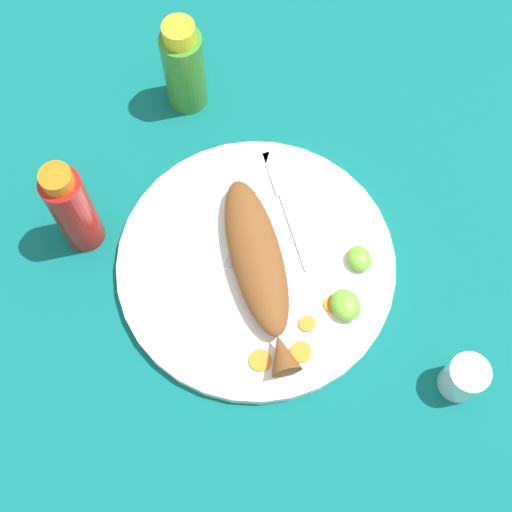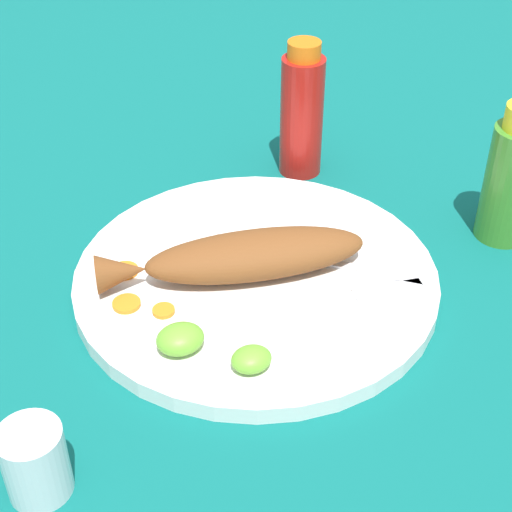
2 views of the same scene
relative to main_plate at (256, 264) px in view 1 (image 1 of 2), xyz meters
The scene contains 14 objects.
ground_plane 0.01m from the main_plate, ahead, with size 4.00×4.00×0.00m, color #0C605B.
main_plate is the anchor object (origin of this frame).
fried_fish 0.03m from the main_plate, 169.15° to the left, with size 0.27×0.11×0.04m.
fork_near 0.10m from the main_plate, 19.06° to the right, with size 0.15×0.13×0.00m.
fork_far 0.10m from the main_plate, 48.74° to the right, with size 0.18×0.04×0.00m.
carrot_slice_near 0.13m from the main_plate, 157.57° to the left, with size 0.03×0.03×0.00m, color orange.
carrot_slice_mid 0.11m from the main_plate, 167.49° to the right, with size 0.02×0.02×0.00m, color orange.
carrot_slice_far 0.13m from the main_plate, behind, with size 0.03×0.03×0.00m, color orange.
carrot_slice_extra 0.12m from the main_plate, 145.54° to the right, with size 0.02×0.02×0.00m, color orange.
lime_wedge_main 0.13m from the main_plate, 143.93° to the right, with size 0.04×0.04×0.02m, color #6BB233.
lime_wedge_side 0.14m from the main_plate, 114.42° to the right, with size 0.04×0.03×0.02m, color #6BB233.
hot_sauce_bottle_red 0.25m from the main_plate, 53.84° to the left, with size 0.05×0.05×0.17m.
hot_sauce_bottle_green 0.29m from the main_plate, ahead, with size 0.06×0.06×0.16m.
salt_cup 0.30m from the main_plate, 146.61° to the right, with size 0.05×0.05×0.06m.
Camera 1 is at (-0.32, 0.15, 0.88)m, focal length 50.00 mm.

